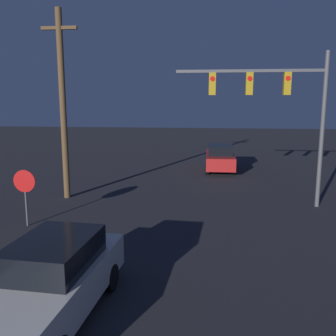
% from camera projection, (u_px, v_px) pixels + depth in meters
% --- Properties ---
extents(car_near, '(1.98, 4.65, 1.65)m').
position_uv_depth(car_near, '(52.00, 281.00, 7.55)').
color(car_near, beige).
rests_on(car_near, ground_plane).
extents(car_far, '(1.80, 4.58, 1.65)m').
position_uv_depth(car_far, '(220.00, 158.00, 23.58)').
color(car_far, '#B21E1E').
rests_on(car_far, ground_plane).
extents(traffic_signal_mast, '(6.08, 0.30, 6.34)m').
position_uv_depth(traffic_signal_mast, '(279.00, 101.00, 15.20)').
color(traffic_signal_mast, '#4C4C51').
rests_on(traffic_signal_mast, ground_plane).
extents(stop_sign, '(0.79, 0.07, 2.03)m').
position_uv_depth(stop_sign, '(25.00, 187.00, 13.09)').
color(stop_sign, '#4C4C51').
rests_on(stop_sign, ground_plane).
extents(utility_pole, '(1.57, 0.28, 8.27)m').
position_uv_depth(utility_pole, '(63.00, 103.00, 16.46)').
color(utility_pole, brown).
rests_on(utility_pole, ground_plane).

